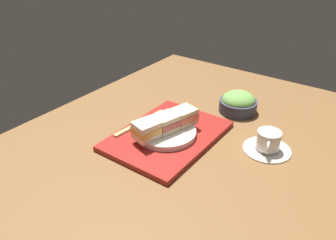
% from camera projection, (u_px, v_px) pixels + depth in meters
% --- Properties ---
extents(ground_plane, '(1.40, 1.00, 0.03)m').
position_uv_depth(ground_plane, '(176.00, 150.00, 1.04)').
color(ground_plane, brown).
extents(serving_tray, '(0.38, 0.27, 0.02)m').
position_uv_depth(serving_tray, '(168.00, 136.00, 1.06)').
color(serving_tray, maroon).
rests_on(serving_tray, ground_plane).
extents(sandwich_plate, '(0.19, 0.19, 0.02)m').
position_uv_depth(sandwich_plate, '(166.00, 132.00, 1.05)').
color(sandwich_plate, white).
rests_on(sandwich_plate, serving_tray).
extents(sandwich_near, '(0.09, 0.08, 0.05)m').
position_uv_depth(sandwich_near, '(184.00, 116.00, 1.07)').
color(sandwich_near, beige).
rests_on(sandwich_near, sandwich_plate).
extents(sandwich_middle, '(0.09, 0.08, 0.05)m').
position_uv_depth(sandwich_middle, '(166.00, 123.00, 1.03)').
color(sandwich_middle, beige).
rests_on(sandwich_middle, sandwich_plate).
extents(sandwich_far, '(0.09, 0.08, 0.05)m').
position_uv_depth(sandwich_far, '(146.00, 130.00, 0.99)').
color(sandwich_far, '#EFE5C1').
rests_on(sandwich_far, sandwich_plate).
extents(salad_bowl, '(0.14, 0.14, 0.08)m').
position_uv_depth(salad_bowl, '(238.00, 103.00, 1.21)').
color(salad_bowl, '#33384C').
rests_on(salad_bowl, ground_plane).
extents(chopsticks_pair, '(0.22, 0.03, 0.01)m').
position_uv_depth(chopsticks_pair, '(140.00, 123.00, 1.11)').
color(chopsticks_pair, tan).
rests_on(chopsticks_pair, serving_tray).
extents(coffee_cup, '(0.14, 0.14, 0.06)m').
position_uv_depth(coffee_cup, '(268.00, 143.00, 0.99)').
color(coffee_cup, silver).
rests_on(coffee_cup, ground_plane).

